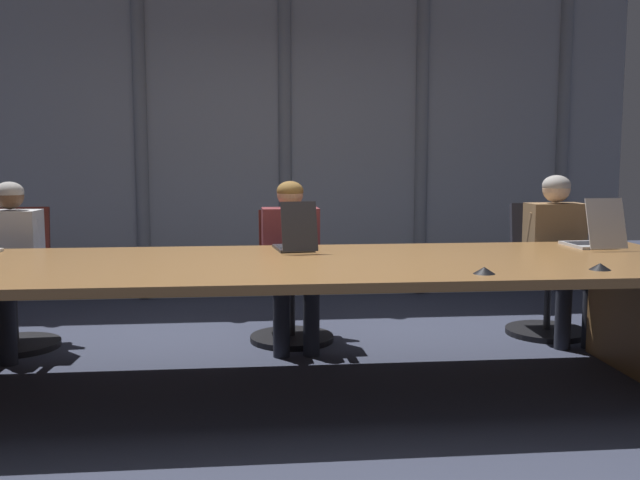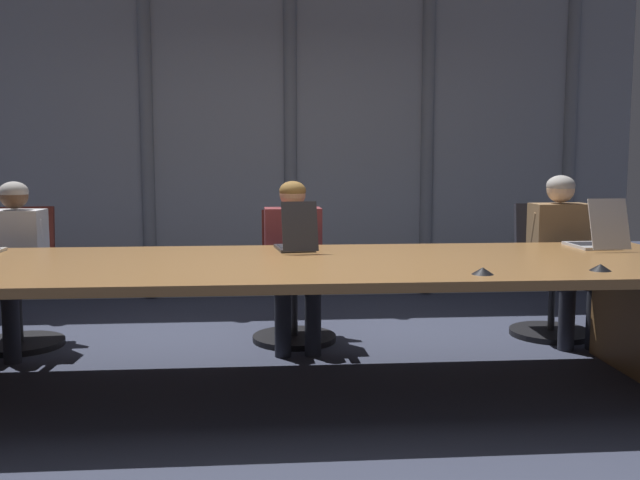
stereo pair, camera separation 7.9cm
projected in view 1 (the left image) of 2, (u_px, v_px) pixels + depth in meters
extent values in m
plane|color=#383D51|center=(302.00, 390.00, 4.11)|extent=(13.27, 13.27, 0.00)
cube|color=olive|center=(302.00, 266.00, 4.02)|extent=(4.55, 1.44, 0.05)
cube|color=black|center=(302.00, 277.00, 4.03)|extent=(3.86, 0.10, 0.06)
cube|color=gray|center=(279.00, 139.00, 6.70)|extent=(6.63, 0.10, 2.95)
cylinder|color=slate|center=(141.00, 139.00, 6.52)|extent=(0.12, 0.12, 2.89)
cylinder|color=slate|center=(285.00, 139.00, 6.65)|extent=(0.12, 0.12, 2.89)
cylinder|color=slate|center=(421.00, 139.00, 6.78)|extent=(0.12, 0.12, 2.89)
cylinder|color=slate|center=(562.00, 139.00, 6.92)|extent=(0.12, 0.12, 2.89)
cube|color=#2D2D33|center=(293.00, 248.00, 4.51)|extent=(0.25, 0.34, 0.02)
cube|color=black|center=(293.00, 246.00, 4.53)|extent=(0.20, 0.20, 0.00)
cube|color=#2D2D33|center=(299.00, 226.00, 4.30)|extent=(0.22, 0.11, 0.29)
cube|color=black|center=(299.00, 226.00, 4.30)|extent=(0.20, 0.09, 0.26)
cube|color=#BCBCC1|center=(588.00, 245.00, 4.67)|extent=(0.25, 0.34, 0.02)
cube|color=black|center=(586.00, 243.00, 4.69)|extent=(0.21, 0.19, 0.00)
cube|color=#BCBCC1|center=(606.00, 223.00, 4.43)|extent=(0.25, 0.11, 0.31)
cube|color=black|center=(606.00, 223.00, 4.44)|extent=(0.22, 0.10, 0.27)
cube|color=#511E19|center=(13.00, 286.00, 4.95)|extent=(0.52, 0.52, 0.08)
cube|color=#511E19|center=(18.00, 241.00, 5.13)|extent=(0.44, 0.15, 0.49)
cylinder|color=#262628|center=(14.00, 317.00, 4.98)|extent=(0.05, 0.05, 0.36)
cylinder|color=black|center=(16.00, 345.00, 5.00)|extent=(0.60, 0.60, 0.04)
cube|color=#511E19|center=(292.00, 281.00, 5.14)|extent=(0.50, 0.50, 0.08)
cube|color=#511E19|center=(288.00, 240.00, 5.33)|extent=(0.44, 0.13, 0.45)
cylinder|color=#262628|center=(292.00, 311.00, 5.17)|extent=(0.05, 0.05, 0.36)
cylinder|color=black|center=(292.00, 338.00, 5.19)|extent=(0.60, 0.60, 0.04)
cube|color=#2D2D38|center=(548.00, 276.00, 5.33)|extent=(0.49, 0.49, 0.08)
cube|color=#2D2D38|center=(539.00, 235.00, 5.52)|extent=(0.43, 0.13, 0.49)
cylinder|color=#262628|center=(547.00, 305.00, 5.36)|extent=(0.05, 0.05, 0.36)
cylinder|color=black|center=(546.00, 331.00, 5.38)|extent=(0.60, 0.60, 0.04)
cube|color=silver|center=(12.00, 245.00, 4.90)|extent=(0.39, 0.25, 0.48)
sphere|color=brown|center=(9.00, 196.00, 4.86)|extent=(0.19, 0.19, 0.19)
ellipsoid|color=#B2ADA8|center=(9.00, 192.00, 4.85)|extent=(0.19, 0.19, 0.14)
cylinder|color=silver|center=(35.00, 238.00, 4.90)|extent=(0.08, 0.14, 0.27)
cylinder|color=brown|center=(24.00, 260.00, 4.70)|extent=(0.09, 0.30, 0.06)
cylinder|color=#262833|center=(17.00, 290.00, 4.73)|extent=(0.16, 0.41, 0.13)
cylinder|color=#262833|center=(8.00, 329.00, 4.58)|extent=(0.11, 0.11, 0.46)
cube|color=brown|center=(291.00, 242.00, 5.09)|extent=(0.40, 0.23, 0.48)
sphere|color=tan|center=(291.00, 194.00, 5.05)|extent=(0.18, 0.18, 0.18)
ellipsoid|color=olive|center=(291.00, 191.00, 5.05)|extent=(0.19, 0.19, 0.14)
cylinder|color=brown|center=(314.00, 234.00, 5.10)|extent=(0.07, 0.14, 0.27)
cylinder|color=tan|center=(318.00, 255.00, 4.91)|extent=(0.07, 0.30, 0.06)
cylinder|color=brown|center=(267.00, 235.00, 5.06)|extent=(0.07, 0.14, 0.27)
cylinder|color=tan|center=(269.00, 256.00, 4.87)|extent=(0.07, 0.30, 0.06)
cylinder|color=#262833|center=(308.00, 284.00, 4.94)|extent=(0.14, 0.40, 0.13)
cylinder|color=#262833|center=(311.00, 322.00, 4.78)|extent=(0.11, 0.11, 0.46)
cylinder|color=#262833|center=(279.00, 285.00, 4.91)|extent=(0.14, 0.40, 0.13)
cylinder|color=#262833|center=(281.00, 323.00, 4.76)|extent=(0.11, 0.11, 0.46)
cube|color=olive|center=(554.00, 237.00, 5.28)|extent=(0.41, 0.23, 0.50)
sphere|color=beige|center=(556.00, 189.00, 5.24)|extent=(0.20, 0.20, 0.20)
ellipsoid|color=#B2ADA8|center=(556.00, 185.00, 5.24)|extent=(0.20, 0.20, 0.15)
cylinder|color=olive|center=(577.00, 229.00, 5.30)|extent=(0.07, 0.14, 0.27)
cylinder|color=beige|center=(591.00, 248.00, 5.10)|extent=(0.07, 0.30, 0.06)
cylinder|color=olive|center=(532.00, 229.00, 5.25)|extent=(0.07, 0.14, 0.27)
cylinder|color=beige|center=(545.00, 249.00, 5.06)|extent=(0.07, 0.30, 0.06)
cylinder|color=#262833|center=(579.00, 279.00, 5.13)|extent=(0.14, 0.40, 0.13)
cylinder|color=#262833|center=(590.00, 315.00, 4.98)|extent=(0.11, 0.11, 0.46)
cylinder|color=#262833|center=(552.00, 280.00, 5.10)|extent=(0.14, 0.40, 0.13)
cylinder|color=#262833|center=(563.00, 316.00, 4.95)|extent=(0.11, 0.11, 0.46)
cone|color=black|center=(600.00, 266.00, 3.72)|extent=(0.11, 0.11, 0.03)
cone|color=black|center=(484.00, 270.00, 3.59)|extent=(0.11, 0.11, 0.03)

